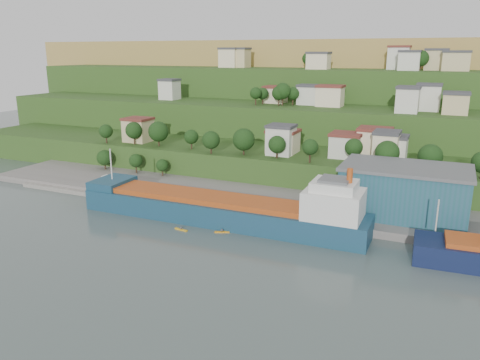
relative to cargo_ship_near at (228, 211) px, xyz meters
The scene contains 10 objects.
ground 10.78m from the cargo_ship_near, 89.17° to the right, with size 500.00×500.00×0.00m, color #43524E.
quay 26.99m from the cargo_ship_near, 41.27° to the left, with size 220.00×26.00×4.00m, color slate.
pebble_beach 56.17m from the cargo_ship_near, 167.97° to the left, with size 40.00×18.00×2.40m, color slate.
hillside 158.42m from the cargo_ship_near, 89.94° to the left, with size 360.00×211.17×96.00m.
cargo_ship_near is the anchor object (origin of this frame).
warehouse 44.88m from the cargo_ship_near, 24.87° to the left, with size 31.08×19.14×12.80m.
caravan 48.72m from the cargo_ship_near, 164.79° to the left, with size 6.27×2.61×2.92m, color white.
dinghy 42.01m from the cargo_ship_near, 167.78° to the left, with size 4.29×1.61×0.86m, color silver.
kayak_orange 7.33m from the cargo_ship_near, 76.70° to the right, with size 3.59×2.06×0.91m.
kayak_yellow 12.78m from the cargo_ship_near, 131.92° to the right, with size 3.69×1.17×0.91m.
Camera 1 is at (48.57, -90.99, 42.20)m, focal length 35.00 mm.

